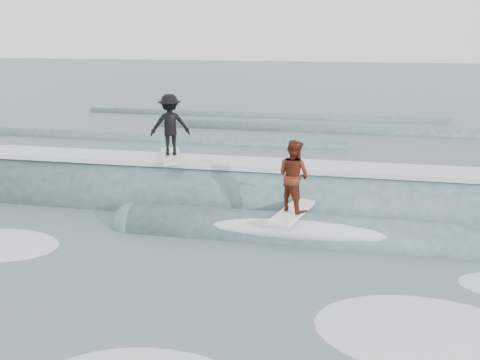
# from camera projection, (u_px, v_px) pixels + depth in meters

# --- Properties ---
(ground) EXTENTS (160.00, 160.00, 0.00)m
(ground) POSITION_uv_depth(u_px,v_px,m) (199.00, 285.00, 11.19)
(ground) COLOR #3C5258
(ground) RESTS_ON ground
(breaking_wave) EXTENTS (21.74, 4.10, 2.65)m
(breaking_wave) POSITION_uv_depth(u_px,v_px,m) (253.00, 209.00, 15.82)
(breaking_wave) COLOR #335256
(breaking_wave) RESTS_ON ground
(surfer_black) EXTENTS (1.35, 2.06, 1.93)m
(surfer_black) POSITION_uv_depth(u_px,v_px,m) (170.00, 127.00, 15.97)
(surfer_black) COLOR silver
(surfer_black) RESTS_ON ground
(surfer_red) EXTENTS (1.12, 2.07, 1.92)m
(surfer_red) POSITION_uv_depth(u_px,v_px,m) (294.00, 179.00, 13.34)
(surfer_red) COLOR white
(surfer_red) RESTS_ON ground
(whitewater) EXTENTS (15.34, 6.63, 0.10)m
(whitewater) POSITION_uv_depth(u_px,v_px,m) (270.00, 316.00, 9.96)
(whitewater) COLOR white
(whitewater) RESTS_ON ground
(far_swells) EXTENTS (33.63, 8.65, 0.80)m
(far_swells) POSITION_uv_depth(u_px,v_px,m) (260.00, 131.00, 28.15)
(far_swells) COLOR #335256
(far_swells) RESTS_ON ground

